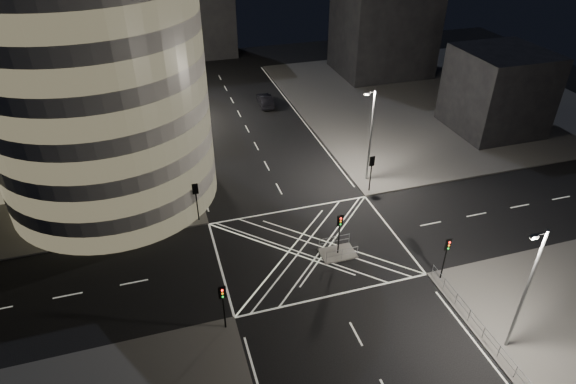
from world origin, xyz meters
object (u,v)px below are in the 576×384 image
object	(u,v)px
central_island	(338,253)
sedan	(265,100)
street_lamp_right_far	(370,133)
street_lamp_left_near	(179,145)
traffic_signal_fl	(196,195)
traffic_signal_nl	(223,300)
traffic_signal_fr	(371,167)
street_lamp_left_far	(164,82)
traffic_signal_island	(340,227)
traffic_signal_nr	(446,251)
street_lamp_right_near	(526,288)

from	to	relation	value
central_island	sedan	bearing A→B (deg)	86.27
street_lamp_right_far	central_island	bearing A→B (deg)	-125.30
central_island	street_lamp_left_near	xyz separation A→B (m)	(-11.44, 13.50, 5.47)
traffic_signal_fl	traffic_signal_nl	xyz separation A→B (m)	(0.00, -13.60, 0.00)
traffic_signal_fr	street_lamp_left_far	bearing A→B (deg)	128.17
traffic_signal_fr	street_lamp_left_near	bearing A→B (deg)	164.08
traffic_signal_fl	sedan	world-z (taller)	traffic_signal_fl
traffic_signal_fr	traffic_signal_nl	bearing A→B (deg)	-142.31
traffic_signal_island	central_island	bearing A→B (deg)	0.00
traffic_signal_nl	traffic_signal_nr	size ratio (longest dim) A/B	1.00
traffic_signal_nl	traffic_signal_island	distance (m)	12.03
traffic_signal_nl	traffic_signal_fl	bearing A→B (deg)	90.00
traffic_signal_nr	street_lamp_right_far	size ratio (longest dim) A/B	0.40
sedan	street_lamp_left_near	bearing A→B (deg)	58.41
traffic_signal_fl	traffic_signal_nr	world-z (taller)	same
traffic_signal_nr	street_lamp_left_near	size ratio (longest dim) A/B	0.40
traffic_signal_island	street_lamp_left_near	world-z (taller)	street_lamp_left_near
street_lamp_left_far	street_lamp_right_far	distance (m)	28.23
street_lamp_right_near	sedan	world-z (taller)	street_lamp_right_near
traffic_signal_nr	street_lamp_left_near	world-z (taller)	street_lamp_left_near
traffic_signal_island	street_lamp_right_far	world-z (taller)	street_lamp_right_far
central_island	traffic_signal_fr	bearing A→B (deg)	50.67
street_lamp_right_far	street_lamp_right_near	distance (m)	23.00
traffic_signal_nl	street_lamp_left_near	size ratio (longest dim) A/B	0.40
traffic_signal_fl	traffic_signal_nr	bearing A→B (deg)	-37.69
street_lamp_left_near	traffic_signal_nl	bearing A→B (deg)	-88.06
traffic_signal_nl	street_lamp_left_far	size ratio (longest dim) A/B	0.40
central_island	street_lamp_left_far	xyz separation A→B (m)	(-11.44, 31.50, 5.47)
traffic_signal_island	street_lamp_right_far	distance (m)	13.13
traffic_signal_nr	sedan	world-z (taller)	traffic_signal_nr
traffic_signal_fl	traffic_signal_nl	bearing A→B (deg)	-90.00
traffic_signal_fl	traffic_signal_island	distance (m)	13.62
traffic_signal_fl	street_lamp_left_far	size ratio (longest dim) A/B	0.40
central_island	traffic_signal_nl	bearing A→B (deg)	-153.86
traffic_signal_fl	street_lamp_right_far	world-z (taller)	street_lamp_right_far
traffic_signal_fl	street_lamp_left_near	world-z (taller)	street_lamp_left_near
traffic_signal_fl	traffic_signal_nl	world-z (taller)	same
traffic_signal_nl	traffic_signal_fr	size ratio (longest dim) A/B	1.00
traffic_signal_nl	street_lamp_left_far	distance (m)	36.90
traffic_signal_nr	street_lamp_right_near	size ratio (longest dim) A/B	0.40
traffic_signal_island	street_lamp_right_far	bearing A→B (deg)	54.70
central_island	street_lamp_right_far	world-z (taller)	street_lamp_right_far
traffic_signal_nl	traffic_signal_island	bearing A→B (deg)	26.14
traffic_signal_nr	street_lamp_left_far	xyz separation A→B (m)	(-18.24, 36.80, 2.63)
traffic_signal_fl	street_lamp_left_far	xyz separation A→B (m)	(-0.64, 23.20, 2.63)
traffic_signal_fr	traffic_signal_nr	distance (m)	13.60
street_lamp_left_near	street_lamp_right_far	size ratio (longest dim) A/B	1.00
traffic_signal_nr	traffic_signal_nl	bearing A→B (deg)	180.00
traffic_signal_nl	street_lamp_left_near	bearing A→B (deg)	91.94
central_island	street_lamp_left_near	size ratio (longest dim) A/B	0.30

